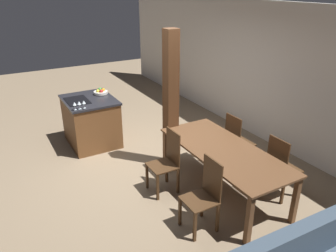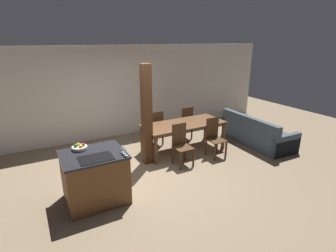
% 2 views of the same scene
% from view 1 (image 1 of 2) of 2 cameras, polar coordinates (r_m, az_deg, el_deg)
% --- Properties ---
extents(ground_plane, '(16.00, 16.00, 0.00)m').
position_cam_1_polar(ground_plane, '(5.92, -4.59, -6.76)').
color(ground_plane, '#847056').
extents(wall_back, '(11.20, 0.08, 2.70)m').
position_cam_1_polar(wall_back, '(6.88, 15.94, 8.99)').
color(wall_back, silver).
rests_on(wall_back, ground_plane).
extents(kitchen_island, '(1.10, 0.93, 0.95)m').
position_cam_1_polar(kitchen_island, '(6.66, -13.24, 0.81)').
color(kitchen_island, brown).
rests_on(kitchen_island, ground_plane).
extents(fruit_bowl, '(0.28, 0.28, 0.11)m').
position_cam_1_polar(fruit_bowl, '(6.71, -11.64, 5.83)').
color(fruit_bowl, silver).
rests_on(fruit_bowl, kitchen_island).
extents(wine_glass_near, '(0.07, 0.07, 0.14)m').
position_cam_1_polar(wine_glass_near, '(5.93, -15.97, 3.70)').
color(wine_glass_near, silver).
rests_on(wine_glass_near, kitchen_island).
extents(wine_glass_middle, '(0.07, 0.07, 0.14)m').
position_cam_1_polar(wine_glass_middle, '(5.95, -15.22, 3.85)').
color(wine_glass_middle, silver).
rests_on(wine_glass_middle, kitchen_island).
extents(wine_glass_far, '(0.07, 0.07, 0.14)m').
position_cam_1_polar(wine_glass_far, '(5.97, -14.47, 3.99)').
color(wine_glass_far, silver).
rests_on(wine_glass_far, kitchen_island).
extents(dining_table, '(2.19, 0.94, 0.75)m').
position_cam_1_polar(dining_table, '(4.93, 9.68, -4.90)').
color(dining_table, brown).
rests_on(dining_table, ground_plane).
extents(dining_chair_near_left, '(0.40, 0.40, 0.99)m').
position_cam_1_polar(dining_chair_near_left, '(5.01, -0.19, -6.08)').
color(dining_chair_near_left, '#472D19').
rests_on(dining_chair_near_left, ground_plane).
extents(dining_chair_near_right, '(0.40, 0.40, 0.99)m').
position_cam_1_polar(dining_chair_near_right, '(4.32, 6.39, -11.73)').
color(dining_chair_near_right, '#472D19').
rests_on(dining_chair_near_right, ground_plane).
extents(dining_chair_far_left, '(0.40, 0.40, 0.99)m').
position_cam_1_polar(dining_chair_far_left, '(5.73, 11.89, -2.55)').
color(dining_chair_far_left, '#472D19').
rests_on(dining_chair_far_left, ground_plane).
extents(dining_chair_far_right, '(0.40, 0.40, 0.99)m').
position_cam_1_polar(dining_chair_far_right, '(5.14, 19.07, -6.73)').
color(dining_chair_far_right, '#472D19').
rests_on(dining_chair_far_right, ground_plane).
extents(timber_post, '(0.21, 0.21, 2.36)m').
position_cam_1_polar(timber_post, '(5.47, 0.48, 4.30)').
color(timber_post, '#4C2D19').
rests_on(timber_post, ground_plane).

